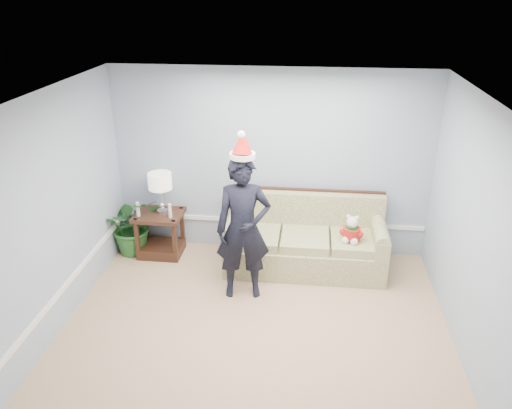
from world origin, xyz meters
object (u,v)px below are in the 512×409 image
object	(u,v)px
teddy_bear	(352,232)
houseplant	(133,225)
sofa	(305,242)
table_lamp	(160,183)
side_table	(161,238)
man	(243,229)

from	to	relation	value
teddy_bear	houseplant	bearing A→B (deg)	-172.02
sofa	teddy_bear	xyz separation A→B (m)	(0.61, -0.22, 0.31)
table_lamp	houseplant	distance (m)	0.81
sofa	houseplant	bearing A→B (deg)	177.49
side_table	houseplant	distance (m)	0.46
houseplant	sofa	bearing A→B (deg)	-2.54
man	teddy_bear	distance (m)	1.51
sofa	table_lamp	size ratio (longest dim) A/B	3.67
teddy_bear	man	bearing A→B (deg)	-143.30
sofa	side_table	xyz separation A→B (m)	(-2.12, 0.09, -0.11)
sofa	side_table	distance (m)	2.12
sofa	man	bearing A→B (deg)	-133.75
table_lamp	houseplant	bearing A→B (deg)	-175.94
side_table	houseplant	world-z (taller)	houseplant
man	teddy_bear	size ratio (longest dim) A/B	4.87
side_table	table_lamp	bearing A→B (deg)	54.31
side_table	table_lamp	size ratio (longest dim) A/B	1.15
side_table	man	distance (m)	1.75
side_table	table_lamp	xyz separation A→B (m)	(0.04, 0.06, 0.86)
table_lamp	teddy_bear	bearing A→B (deg)	-7.70
side_table	houseplant	xyz separation A→B (m)	(-0.42, 0.02, 0.18)
sofa	table_lamp	distance (m)	2.21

